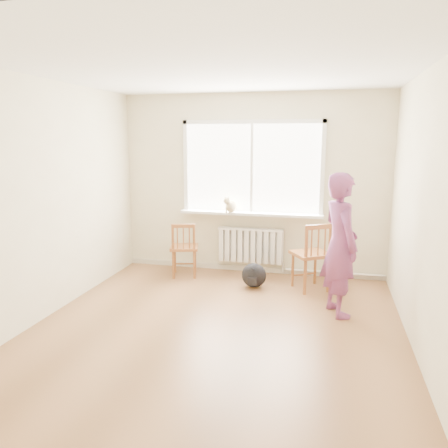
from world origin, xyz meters
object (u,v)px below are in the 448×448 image
Objects in this scene: backpack at (254,275)px; cat at (231,205)px; chair_right at (313,257)px; person at (340,245)px; chair_left at (184,249)px.

cat is at bearing 129.88° from backpack.
person is (0.32, -0.74, 0.36)m from chair_right.
person is at bearing -31.27° from backpack.
backpack is (-1.11, 0.68, -0.66)m from person.
chair_left reaches higher than backpack.
chair_right is 2.74× the size of backpack.
cat is at bearing 27.65° from person.
cat is (0.64, 0.31, 0.64)m from chair_left.
chair_right reaches higher than backpack.
chair_left is 2.40× the size of backpack.
chair_left is 1.90m from chair_right.
chair_right is 2.54× the size of cat.
chair_right reaches higher than chair_left.
cat reaches higher than chair_left.
backpack is (-0.79, -0.07, -0.30)m from chair_right.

